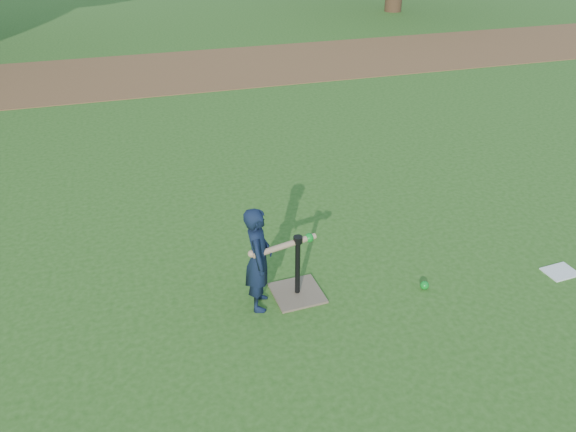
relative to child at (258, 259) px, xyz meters
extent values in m
plane|color=#285116|center=(0.51, 0.00, -0.48)|extent=(80.00, 80.00, 0.00)
cube|color=brown|center=(0.51, 7.50, -0.48)|extent=(24.00, 3.00, 0.01)
imported|color=black|center=(0.00, 0.00, 0.00)|extent=(0.31, 0.40, 0.97)
sphere|color=#0C861F|center=(1.50, -0.21, -0.44)|extent=(0.08, 0.08, 0.08)
cube|color=white|center=(2.87, -0.35, -0.48)|extent=(0.32, 0.25, 0.01)
cube|color=#745E4A|center=(0.36, 0.04, -0.47)|extent=(0.45, 0.45, 0.02)
cylinder|color=black|center=(0.36, 0.04, -0.18)|extent=(0.05, 0.05, 0.55)
cylinder|color=black|center=(0.36, 0.04, 0.10)|extent=(0.08, 0.08, 0.06)
cylinder|color=tan|center=(0.24, 0.02, 0.08)|extent=(0.60, 0.19, 0.05)
sphere|color=tan|center=(-0.06, -0.02, 0.08)|extent=(0.06, 0.06, 0.06)
sphere|color=#0C861F|center=(0.47, 0.08, 0.08)|extent=(0.08, 0.08, 0.08)
camera|label=1|loc=(-0.85, -3.79, 2.70)|focal=35.00mm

